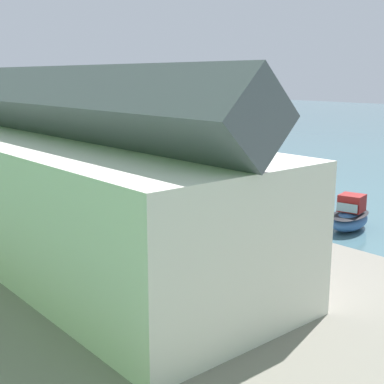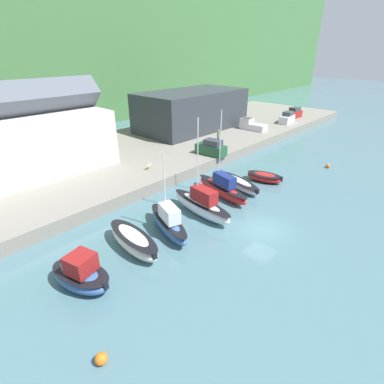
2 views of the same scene
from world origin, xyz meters
TOP-DOWN VIEW (x-y plane):
  - ground_plane at (0.00, 0.00)m, footprint 320.00×320.00m
  - quay_promenade at (0.00, 24.12)m, footprint 109.48×23.11m
  - harbor_clubhouse at (-12.09, 25.55)m, footprint 23.84×9.24m
  - moored_boat_0 at (-14.49, 5.27)m, footprint 3.38×5.08m
  - moored_boat_1 at (-9.61, 6.00)m, footprint 2.63×6.46m
  - moored_boat_2 at (-6.00, 5.80)m, footprint 3.74×6.85m
  - moored_boat_3 at (-1.74, 5.71)m, footprint 2.51×7.77m
  - moored_boat_4 at (2.86, 6.77)m, footprint 3.25×7.94m
  - moored_boat_5 at (5.88, 6.62)m, footprint 3.53×6.81m
  - moored_boat_6 at (9.62, 5.47)m, footprint 2.81×4.67m
  - parked_car_0 at (9.92, 14.13)m, footprint 2.29×4.39m
  - person_on_quay at (15.03, 16.94)m, footprint 0.40×0.40m
  - dog_on_quay at (0.52, 16.16)m, footprint 0.87×0.31m
  - mooring_buoy_1 at (19.51, 1.53)m, footprint 0.55×0.55m

SIDE VIEW (x-z plane):
  - ground_plane at x=0.00m, z-range 0.00..0.00m
  - mooring_buoy_1 at x=19.51m, z-range 0.00..0.55m
  - moored_boat_6 at x=9.62m, z-range 0.04..1.06m
  - moored_boat_5 at x=5.88m, z-range 0.04..1.12m
  - quay_promenade at x=0.00m, z-range 0.00..1.34m
  - moored_boat_1 at x=-9.61m, z-range 0.04..1.63m
  - moored_boat_0 at x=-14.49m, z-range -0.35..2.26m
  - moored_boat_4 at x=2.86m, z-range -3.60..5.57m
  - moored_boat_2 at x=-6.00m, z-range -2.60..4.62m
  - moored_boat_3 at x=-1.74m, z-range -3.57..5.74m
  - dog_on_quay at x=0.52m, z-range 1.46..2.14m
  - parked_car_0 at x=9.92m, z-range 1.18..3.34m
  - person_on_quay at x=15.03m, z-range 1.38..3.52m
  - harbor_clubhouse at x=-12.09m, z-range 0.01..10.33m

